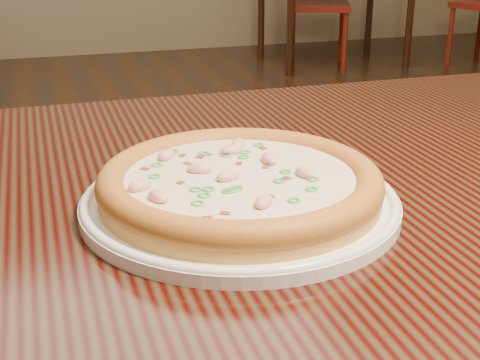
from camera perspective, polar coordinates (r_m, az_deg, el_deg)
name	(u,v)px	position (r m, az deg, el deg)	size (l,w,h in m)	color
hero_table	(327,258)	(0.77, 7.46, -6.63)	(1.20, 0.80, 0.75)	black
plate	(240,201)	(0.64, 0.00, -1.76)	(0.31, 0.31, 0.02)	white
pizza	(240,183)	(0.64, -0.02, -0.24)	(0.27, 0.27, 0.03)	gold
chair_c	(311,5)	(4.88, 6.08, 14.66)	(0.54, 0.54, 0.95)	maroon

